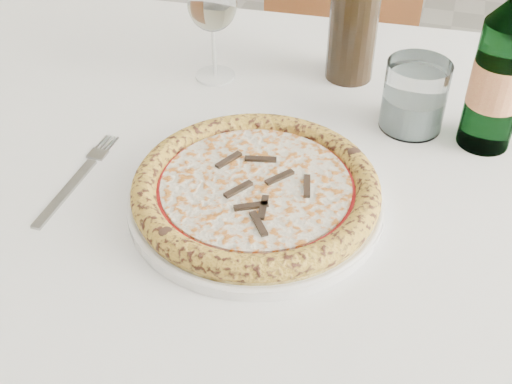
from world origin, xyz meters
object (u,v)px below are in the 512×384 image
chair_far (334,55)px  wine_glass (212,6)px  dining_table (276,204)px  tumbler (414,100)px  plate (256,199)px  beer_bottle (501,72)px  pizza (256,188)px

chair_far → wine_glass: bearing=-100.0°
dining_table → tumbler: 0.24m
plate → tumbler: bearing=55.2°
dining_table → beer_bottle: size_ratio=5.81×
dining_table → pizza: bearing=-90.0°
wine_glass → plate: bearing=-61.2°
pizza → beer_bottle: (0.26, 0.22, 0.08)m
chair_far → pizza: (0.06, -0.84, 0.25)m
pizza → tumbler: bearing=55.2°
tumbler → dining_table: bearing=-140.8°
dining_table → plate: plate is taller
plate → pizza: pizza is taller
dining_table → pizza: size_ratio=5.33×
plate → beer_bottle: 0.36m
plate → chair_far: bearing=93.9°
chair_far → tumbler: bearing=-70.2°
dining_table → chair_far: bearing=94.4°
wine_glass → beer_bottle: bearing=-8.5°
beer_bottle → plate: bearing=-140.0°
beer_bottle → tumbler: bearing=173.6°
plate → tumbler: 0.28m
dining_table → wine_glass: bearing=130.4°
tumbler → beer_bottle: (0.10, -0.01, 0.07)m
pizza → chair_far: bearing=93.9°
dining_table → chair_far: chair_far is taller
chair_far → plate: chair_far is taller
beer_bottle → chair_far: bearing=117.4°
wine_glass → tumbler: size_ratio=1.68×
dining_table → pizza: (-0.00, -0.10, 0.11)m
plate → tumbler: size_ratio=3.15×
tumbler → chair_far: bearing=109.8°
plate → tumbler: tumbler is taller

